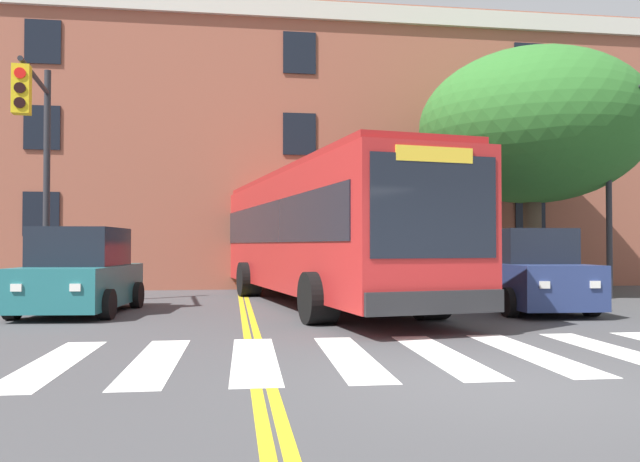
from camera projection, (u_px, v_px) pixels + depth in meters
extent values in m
plane|color=#424244|center=(502.00, 382.00, 6.63)|extent=(120.00, 120.00, 0.00)
cube|color=white|center=(53.00, 363.00, 7.70)|extent=(0.65, 3.34, 0.01)
cube|color=white|center=(156.00, 361.00, 7.84)|extent=(0.65, 3.34, 0.01)
cube|color=white|center=(254.00, 359.00, 7.99)|extent=(0.65, 3.34, 0.01)
cube|color=white|center=(349.00, 357.00, 8.14)|extent=(0.65, 3.34, 0.01)
cube|color=white|center=(441.00, 355.00, 8.29)|extent=(0.65, 3.34, 0.01)
cube|color=white|center=(530.00, 353.00, 8.43)|extent=(0.65, 3.34, 0.01)
cube|color=white|center=(615.00, 351.00, 8.58)|extent=(0.65, 3.34, 0.01)
cube|color=gold|center=(239.00, 287.00, 21.80)|extent=(0.12, 36.00, 0.01)
cube|color=gold|center=(243.00, 287.00, 21.83)|extent=(0.12, 36.00, 0.01)
cube|color=#B22323|center=(317.00, 234.00, 15.50)|extent=(4.43, 12.49, 2.69)
cube|color=black|center=(362.00, 223.00, 15.88)|extent=(1.91, 11.12, 0.97)
cube|color=black|center=(269.00, 222.00, 15.14)|extent=(1.91, 11.12, 0.97)
cube|color=black|center=(435.00, 206.00, 9.66)|extent=(2.15, 0.39, 1.62)
cube|color=yellow|center=(435.00, 154.00, 9.68)|extent=(1.31, 0.25, 0.24)
cube|color=#232326|center=(436.00, 303.00, 9.60)|extent=(2.35, 0.49, 0.36)
cube|color=maroon|center=(317.00, 177.00, 15.53)|extent=(4.21, 11.98, 0.16)
cylinder|color=black|center=(431.00, 295.00, 12.21)|extent=(0.71, 1.05, 0.97)
cylinder|color=black|center=(319.00, 298.00, 11.50)|extent=(0.71, 1.05, 0.97)
cylinder|color=black|center=(326.00, 278.00, 18.45)|extent=(0.71, 1.05, 0.97)
cylinder|color=black|center=(249.00, 279.00, 17.75)|extent=(0.71, 1.05, 0.97)
cube|color=#236B70|center=(80.00, 286.00, 13.30)|extent=(2.14, 3.81, 0.85)
cube|color=black|center=(81.00, 247.00, 13.36)|extent=(1.80, 2.16, 0.81)
cube|color=white|center=(75.00, 288.00, 11.48)|extent=(0.20, 0.06, 0.14)
cube|color=white|center=(16.00, 288.00, 11.44)|extent=(0.20, 0.06, 0.14)
cylinder|color=black|center=(107.00, 304.00, 12.20)|extent=(0.28, 0.62, 0.60)
cylinder|color=black|center=(13.00, 305.00, 12.13)|extent=(0.28, 0.62, 0.60)
cylinder|color=black|center=(137.00, 295.00, 14.46)|extent=(0.28, 0.62, 0.60)
cylinder|color=black|center=(57.00, 295.00, 14.39)|extent=(0.28, 0.62, 0.60)
cube|color=navy|center=(524.00, 283.00, 14.00)|extent=(1.89, 4.26, 0.90)
cube|color=black|center=(523.00, 246.00, 14.06)|extent=(1.62, 2.37, 0.75)
cube|color=white|center=(595.00, 285.00, 11.95)|extent=(0.20, 0.05, 0.14)
cube|color=white|center=(545.00, 285.00, 11.85)|extent=(0.20, 0.05, 0.14)
cylinder|color=black|center=(591.00, 302.00, 12.78)|extent=(0.25, 0.61, 0.60)
cylinder|color=black|center=(510.00, 302.00, 12.62)|extent=(0.25, 0.61, 0.60)
cylinder|color=black|center=(536.00, 292.00, 15.37)|extent=(0.25, 0.61, 0.60)
cylinder|color=black|center=(468.00, 293.00, 15.21)|extent=(0.25, 0.61, 0.60)
cylinder|color=#28282D|center=(609.00, 191.00, 17.06)|extent=(0.16, 0.16, 5.86)
cylinder|color=#28282D|center=(47.00, 187.00, 15.33)|extent=(0.16, 0.16, 5.78)
cylinder|color=#28282D|center=(35.00, 77.00, 13.94)|extent=(0.40, 2.96, 0.11)
cube|color=yellow|center=(21.00, 90.00, 12.64)|extent=(0.37, 0.31, 1.00)
cylinder|color=red|center=(20.00, 73.00, 12.50)|extent=(0.22, 0.05, 0.22)
cylinder|color=black|center=(20.00, 88.00, 12.49)|extent=(0.22, 0.05, 0.22)
cylinder|color=black|center=(20.00, 103.00, 12.49)|extent=(0.22, 0.05, 0.22)
cylinder|color=#4C3D2D|center=(533.00, 243.00, 18.32)|extent=(0.52, 0.52, 3.03)
ellipsoid|color=#2D6B28|center=(532.00, 127.00, 18.39)|extent=(7.98, 8.12, 4.49)
cube|color=#9E5642|center=(290.00, 157.00, 24.03)|extent=(40.83, 6.52, 9.75)
cube|color=beige|center=(300.00, 9.00, 20.83)|extent=(40.83, 0.16, 0.60)
cube|color=black|center=(41.00, 214.00, 19.57)|extent=(1.10, 0.06, 1.40)
cube|color=black|center=(299.00, 216.00, 20.72)|extent=(1.10, 0.06, 1.40)
cube|color=black|center=(530.00, 217.00, 21.87)|extent=(1.10, 0.06, 1.40)
cube|color=black|center=(42.00, 128.00, 19.63)|extent=(1.10, 0.06, 1.40)
cube|color=black|center=(299.00, 134.00, 20.78)|extent=(1.10, 0.06, 1.40)
cube|color=black|center=(530.00, 140.00, 21.93)|extent=(1.10, 0.06, 1.40)
cube|color=black|center=(43.00, 42.00, 19.69)|extent=(1.10, 0.06, 1.40)
cube|color=black|center=(299.00, 53.00, 20.84)|extent=(1.10, 0.06, 1.40)
cube|color=black|center=(529.00, 63.00, 21.99)|extent=(1.10, 0.06, 1.40)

